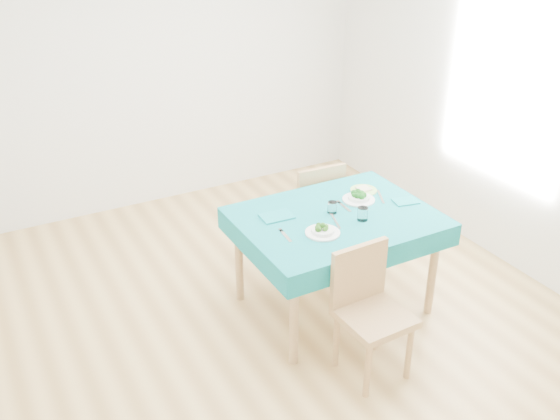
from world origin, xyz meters
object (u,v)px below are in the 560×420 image
bowl_near (323,229)px  side_plate (364,190)px  table (334,262)px  bowl_far (359,196)px  chair_near (376,307)px  chair_far (310,196)px

bowl_near → side_plate: size_ratio=1.16×
bowl_near → table: bearing=37.3°
bowl_near → bowl_far: bearing=30.7°
bowl_near → bowl_far: (0.49, 0.29, 0.00)m
chair_near → bowl_near: (-0.04, 0.56, 0.29)m
table → chair_far: (0.25, 0.77, 0.14)m
table → chair_far: chair_far is taller
table → bowl_far: size_ratio=5.69×
chair_far → bowl_near: (-0.47, -0.94, 0.27)m
chair_near → chair_far: chair_far is taller
chair_near → chair_far: size_ratio=0.98×
chair_far → bowl_far: size_ratio=4.37×
chair_near → table: bearing=74.4°
chair_far → side_plate: bearing=108.2°
chair_near → bowl_far: bearing=60.1°
bowl_near → bowl_far: size_ratio=0.98×
chair_far → bowl_near: chair_far is taller
chair_near → bowl_near: size_ratio=4.36×
bowl_near → bowl_far: 0.57m
chair_near → bowl_near: bearing=92.5°
chair_near → side_plate: (0.58, 0.97, 0.26)m
chair_near → bowl_near: 0.63m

